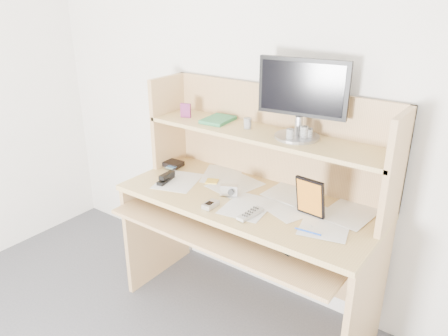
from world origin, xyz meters
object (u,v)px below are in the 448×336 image
Objects in this scene: tv_remote at (250,214)px; monitor at (302,96)px; game_case at (310,197)px; desk at (256,202)px; keyboard at (266,226)px.

tv_remote is 0.35× the size of monitor.
monitor is at bearing 137.52° from game_case.
game_case is (0.23, 0.16, 0.09)m from tv_remote.
monitor is (0.18, 0.11, 0.60)m from desk.
desk is at bearing 153.39° from keyboard.
desk is 0.22m from keyboard.
tv_remote is at bearing -97.16° from keyboard.
desk is 8.70× the size of tv_remote.
desk is 3.07× the size of monitor.
keyboard is 0.14m from tv_remote.
desk is at bearing 172.37° from game_case.
desk is 2.67× the size of keyboard.
desk is at bearing -157.39° from monitor.
tv_remote is 0.79× the size of game_case.
keyboard is 3.26× the size of tv_remote.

